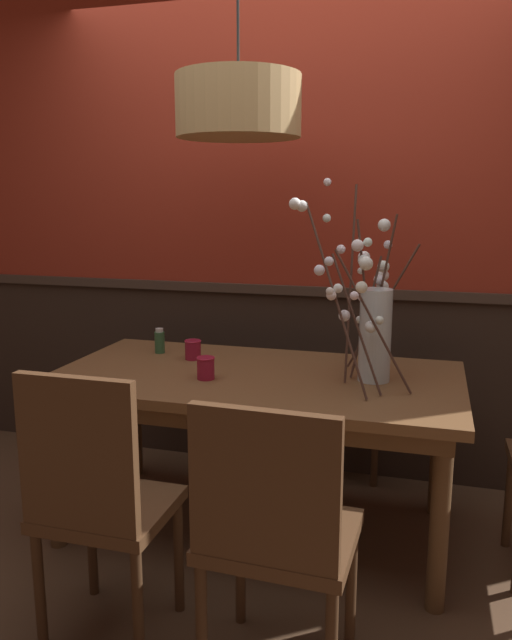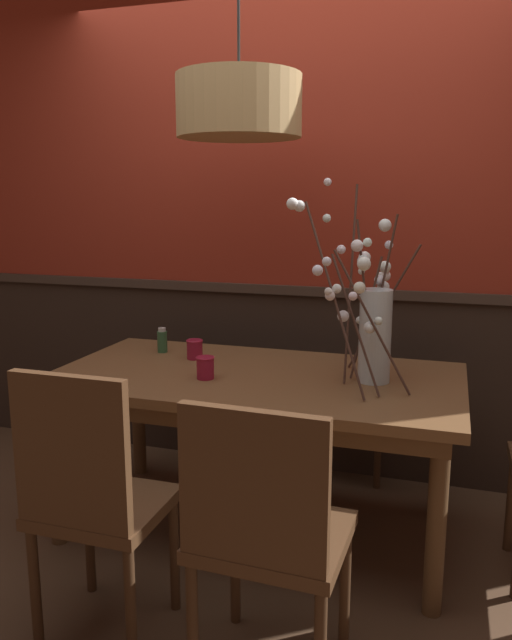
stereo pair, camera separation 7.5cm
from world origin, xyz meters
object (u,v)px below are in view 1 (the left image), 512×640
at_px(dining_table, 256,392).
at_px(candle_holder_nearer_edge, 206,368).
at_px(chair_near_side_left, 97,496).
at_px(vase_with_blossoms, 371,322).
at_px(chair_far_side_right, 351,374).
at_px(condiment_bottle, 160,341).
at_px(pendant_lamp, 238,107).
at_px(candle_holder_nearer_center, 193,350).
at_px(chair_near_side_right, 275,528).

bearing_deg(dining_table, candle_holder_nearer_edge, -143.24).
relative_size(chair_near_side_left, vase_with_blossoms, 1.16).
xyz_separation_m(chair_near_side_left, candle_holder_nearer_edge, (0.11, 0.73, 0.24)).
bearing_deg(chair_far_side_right, chair_near_side_left, -109.28).
height_order(dining_table, condiment_bottle, condiment_bottle).
distance_m(chair_far_side_right, pendant_lamp, 1.61).
bearing_deg(chair_near_side_left, chair_far_side_right, 70.72).
bearing_deg(pendant_lamp, vase_with_blossoms, -2.19).
bearing_deg(vase_with_blossoms, chair_far_side_right, 102.29).
distance_m(candle_holder_nearer_edge, pendant_lamp, 1.10).
bearing_deg(candle_holder_nearer_edge, pendant_lamp, 65.72).
bearing_deg(vase_with_blossoms, pendant_lamp, 177.81).
bearing_deg(vase_with_blossoms, dining_table, -175.44).
height_order(dining_table, pendant_lamp, pendant_lamp).
distance_m(chair_far_side_right, candle_holder_nearer_edge, 1.13).
xyz_separation_m(chair_far_side_right, candle_holder_nearer_edge, (-0.49, -0.98, 0.26)).
bearing_deg(condiment_bottle, chair_near_side_left, -76.03).
distance_m(candle_holder_nearer_center, condiment_bottle, 0.22).
height_order(dining_table, chair_far_side_right, chair_far_side_right).
relative_size(dining_table, candle_holder_nearer_center, 18.96).
xyz_separation_m(candle_holder_nearer_center, candle_holder_nearer_edge, (0.17, -0.29, 0.00)).
xyz_separation_m(condiment_bottle, pendant_lamp, (0.47, -0.17, 1.07)).
distance_m(chair_near_side_left, candle_holder_nearer_center, 1.05).
xyz_separation_m(chair_near_side_right, vase_with_blossoms, (0.18, 0.92, 0.45)).
bearing_deg(candle_holder_nearer_edge, vase_with_blossoms, 14.68).
height_order(chair_near_side_left, pendant_lamp, pendant_lamp).
distance_m(vase_with_blossoms, condiment_bottle, 1.08).
bearing_deg(dining_table, vase_with_blossoms, 4.56).
xyz_separation_m(chair_near_side_left, condiment_bottle, (-0.27, 1.09, 0.25)).
xyz_separation_m(chair_near_side_right, candle_holder_nearer_edge, (-0.49, 0.75, 0.25)).
relative_size(dining_table, candle_holder_nearer_edge, 18.37).
relative_size(condiment_bottle, pendant_lamp, 0.12).
bearing_deg(pendant_lamp, candle_holder_nearer_edge, -114.28).
xyz_separation_m(chair_near_side_left, candle_holder_nearer_center, (-0.07, 1.02, 0.24)).
distance_m(chair_near_side_right, chair_far_side_right, 1.73).
bearing_deg(candle_holder_nearer_edge, dining_table, 36.76).
bearing_deg(dining_table, pendant_lamp, 146.91).
height_order(dining_table, candle_holder_nearer_center, candle_holder_nearer_center).
bearing_deg(dining_table, chair_near_side_left, -108.49).
distance_m(chair_near_side_right, chair_near_side_left, 0.60).
relative_size(dining_table, chair_far_side_right, 1.92).
height_order(chair_near_side_left, vase_with_blossoms, vase_with_blossoms).
relative_size(dining_table, condiment_bottle, 14.23).
bearing_deg(candle_holder_nearer_center, dining_table, -23.59).
bearing_deg(candle_holder_nearer_edge, condiment_bottle, 136.17).
distance_m(chair_near_side_right, condiment_bottle, 1.44).
distance_m(chair_near_side_left, condiment_bottle, 1.15).
bearing_deg(candle_holder_nearer_edge, chair_far_side_right, 63.42).
xyz_separation_m(dining_table, pendant_lamp, (-0.09, 0.06, 1.21)).
bearing_deg(vase_with_blossoms, candle_holder_nearer_center, 172.11).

